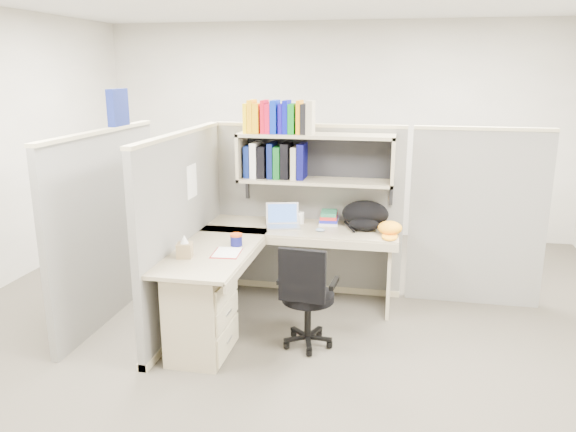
% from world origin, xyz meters
% --- Properties ---
extents(ground, '(6.00, 6.00, 0.00)m').
position_xyz_m(ground, '(0.00, 0.00, 0.00)').
color(ground, '#3C372F').
rests_on(ground, ground).
extents(room_shell, '(6.00, 6.00, 6.00)m').
position_xyz_m(room_shell, '(0.00, 0.00, 1.62)').
color(room_shell, '#A8A498').
rests_on(room_shell, ground).
extents(cubicle, '(3.79, 1.84, 1.95)m').
position_xyz_m(cubicle, '(-0.37, 0.45, 0.91)').
color(cubicle, '#62625D').
rests_on(cubicle, ground).
extents(desk, '(1.74, 1.75, 0.73)m').
position_xyz_m(desk, '(-0.41, -0.29, 0.44)').
color(desk, gray).
rests_on(desk, ground).
extents(laptop, '(0.37, 0.37, 0.21)m').
position_xyz_m(laptop, '(-0.16, 0.53, 0.84)').
color(laptop, '#B6B6BB').
rests_on(laptop, desk).
extents(backpack, '(0.43, 0.34, 0.25)m').
position_xyz_m(backpack, '(0.56, 0.64, 0.85)').
color(backpack, black).
rests_on(backpack, desk).
extents(orange_cap, '(0.21, 0.25, 0.11)m').
position_xyz_m(orange_cap, '(0.79, 0.50, 0.79)').
color(orange_cap, '#FF9F16').
rests_on(orange_cap, desk).
extents(snack_canister, '(0.10, 0.10, 0.10)m').
position_xyz_m(snack_canister, '(-0.42, -0.07, 0.78)').
color(snack_canister, '#0E0F53').
rests_on(snack_canister, desk).
extents(tissue_box, '(0.13, 0.13, 0.18)m').
position_xyz_m(tissue_box, '(-0.72, -0.43, 0.82)').
color(tissue_box, '#998057').
rests_on(tissue_box, desk).
extents(mouse, '(0.09, 0.07, 0.03)m').
position_xyz_m(mouse, '(0.19, 0.46, 0.75)').
color(mouse, '#859EBC').
rests_on(mouse, desk).
extents(paper_cup, '(0.08, 0.08, 0.11)m').
position_xyz_m(paper_cup, '(-0.04, 0.70, 0.78)').
color(paper_cup, white).
rests_on(paper_cup, desk).
extents(book_stack, '(0.19, 0.25, 0.11)m').
position_xyz_m(book_stack, '(0.22, 0.75, 0.79)').
color(book_stack, gray).
rests_on(book_stack, desk).
extents(loose_paper, '(0.21, 0.27, 0.00)m').
position_xyz_m(loose_paper, '(-0.44, -0.26, 0.73)').
color(loose_paper, white).
rests_on(loose_paper, desk).
extents(task_chair, '(0.46, 0.42, 0.85)m').
position_xyz_m(task_chair, '(0.20, -0.30, 0.30)').
color(task_chair, black).
rests_on(task_chair, ground).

